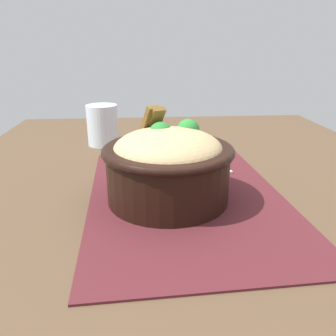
# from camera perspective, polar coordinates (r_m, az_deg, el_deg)

# --- Properties ---
(table) EXTENTS (1.16, 0.89, 0.73)m
(table) POSITION_cam_1_polar(r_m,az_deg,el_deg) (0.60, 3.73, -10.24)
(table) COLOR #4C3826
(table) RESTS_ON ground_plane
(placemat) EXTENTS (0.45, 0.32, 0.00)m
(placemat) POSITION_cam_1_polar(r_m,az_deg,el_deg) (0.53, 3.08, -4.75)
(placemat) COLOR #47191E
(placemat) RESTS_ON table
(bowl) EXTENTS (0.22, 0.22, 0.14)m
(bowl) POSITION_cam_1_polar(r_m,az_deg,el_deg) (0.50, 0.01, 0.90)
(bowl) COLOR black
(bowl) RESTS_ON placemat
(fork) EXTENTS (0.03, 0.13, 0.00)m
(fork) POSITION_cam_1_polar(r_m,az_deg,el_deg) (0.61, 4.64, -1.04)
(fork) COLOR #B6B6B6
(fork) RESTS_ON placemat
(drinking_glass) EXTENTS (0.07, 0.07, 0.09)m
(drinking_glass) POSITION_cam_1_polar(r_m,az_deg,el_deg) (0.81, -10.98, 6.73)
(drinking_glass) COLOR silver
(drinking_glass) RESTS_ON table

